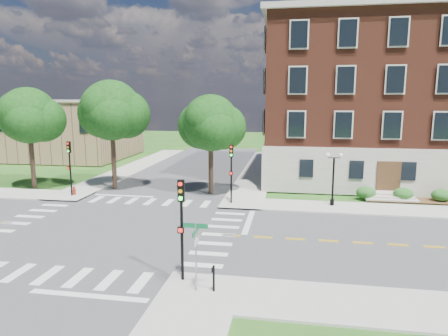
% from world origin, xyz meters
% --- Properties ---
extents(ground, '(160.00, 160.00, 0.00)m').
position_xyz_m(ground, '(0.00, 0.00, 0.00)').
color(ground, '#1E5317').
rests_on(ground, ground).
extents(road_ew, '(90.00, 12.00, 0.01)m').
position_xyz_m(road_ew, '(0.00, 0.00, 0.01)').
color(road_ew, '#3D3D3F').
rests_on(road_ew, ground).
extents(road_ns, '(12.00, 90.00, 0.01)m').
position_xyz_m(road_ns, '(0.00, 0.00, 0.01)').
color(road_ns, '#3D3D3F').
rests_on(road_ns, ground).
extents(sidewalk_ne, '(34.00, 34.00, 0.12)m').
position_xyz_m(sidewalk_ne, '(15.38, 15.38, 0.06)').
color(sidewalk_ne, '#9E9B93').
rests_on(sidewalk_ne, ground).
extents(sidewalk_nw, '(34.00, 34.00, 0.12)m').
position_xyz_m(sidewalk_nw, '(-15.38, 15.38, 0.06)').
color(sidewalk_nw, '#9E9B93').
rests_on(sidewalk_nw, ground).
extents(crosswalk_east, '(2.20, 10.20, 0.02)m').
position_xyz_m(crosswalk_east, '(7.20, 0.00, 0.00)').
color(crosswalk_east, silver).
rests_on(crosswalk_east, ground).
extents(stop_bar_east, '(0.40, 5.50, 0.00)m').
position_xyz_m(stop_bar_east, '(8.80, 3.00, 0.00)').
color(stop_bar_east, silver).
rests_on(stop_bar_east, ground).
extents(main_building, '(30.60, 22.40, 16.50)m').
position_xyz_m(main_building, '(24.00, 21.99, 8.34)').
color(main_building, '#A29D8F').
rests_on(main_building, ground).
extents(secondary_building, '(20.40, 15.40, 8.30)m').
position_xyz_m(secondary_building, '(-22.00, 30.00, 4.28)').
color(secondary_building, '#8E6C4E').
rests_on(secondary_building, ground).
extents(tree_b, '(5.23, 5.23, 9.50)m').
position_xyz_m(tree_b, '(-12.66, 10.08, 6.98)').
color(tree_b, black).
rests_on(tree_b, ground).
extents(tree_c, '(5.61, 5.61, 10.17)m').
position_xyz_m(tree_c, '(-4.99, 11.30, 7.46)').
color(tree_c, black).
rests_on(tree_c, ground).
extents(tree_d, '(5.00, 5.00, 8.83)m').
position_xyz_m(tree_d, '(4.52, 10.86, 6.43)').
color(tree_d, black).
rests_on(tree_d, ground).
extents(traffic_signal_se, '(0.36, 0.41, 4.80)m').
position_xyz_m(traffic_signal_se, '(6.71, -6.79, 3.19)').
color(traffic_signal_se, black).
rests_on(traffic_signal_se, ground).
extents(traffic_signal_ne, '(0.35, 0.40, 4.80)m').
position_xyz_m(traffic_signal_ne, '(6.86, 7.57, 3.19)').
color(traffic_signal_ne, black).
rests_on(traffic_signal_ne, ground).
extents(traffic_signal_nw, '(0.37, 0.44, 4.80)m').
position_xyz_m(traffic_signal_nw, '(-7.38, 7.69, 3.19)').
color(traffic_signal_nw, black).
rests_on(traffic_signal_nw, ground).
extents(twin_lamp_west, '(1.36, 0.36, 4.23)m').
position_xyz_m(twin_lamp_west, '(14.96, 8.17, 2.52)').
color(twin_lamp_west, black).
rests_on(twin_lamp_west, ground).
extents(street_sign_pole, '(1.10, 1.10, 3.10)m').
position_xyz_m(street_sign_pole, '(7.61, -7.74, 2.31)').
color(street_sign_pole, gray).
rests_on(street_sign_pole, ground).
extents(push_button_post, '(0.14, 0.21, 1.20)m').
position_xyz_m(push_button_post, '(8.38, -7.69, 0.80)').
color(push_button_post, black).
rests_on(push_button_post, ground).
extents(fire_hydrant, '(0.35, 0.35, 0.75)m').
position_xyz_m(fire_hydrant, '(-7.36, 8.08, 0.46)').
color(fire_hydrant, '#9D1F0C').
rests_on(fire_hydrant, ground).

